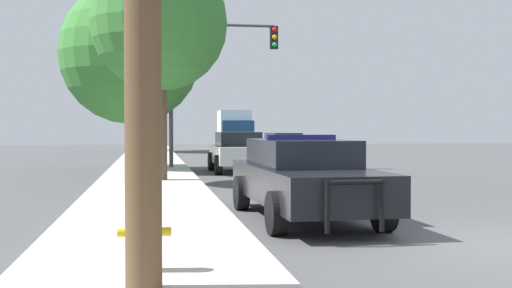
# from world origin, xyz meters

# --- Properties ---
(ground_plane) EXTENTS (110.00, 110.00, 0.00)m
(ground_plane) POSITION_xyz_m (0.00, 0.00, 0.00)
(ground_plane) COLOR #474749
(sidewalk_left) EXTENTS (3.00, 110.00, 0.13)m
(sidewalk_left) POSITION_xyz_m (-5.10, 0.00, 0.07)
(sidewalk_left) COLOR #BCB7AD
(sidewalk_left) RESTS_ON ground_plane
(police_car) EXTENTS (2.13, 5.25, 1.54)m
(police_car) POSITION_xyz_m (-2.30, 3.03, 0.77)
(police_car) COLOR black
(police_car) RESTS_ON ground_plane
(fire_hydrant) EXTENTS (0.57, 0.25, 0.85)m
(fire_hydrant) POSITION_xyz_m (-5.12, -1.34, 0.58)
(fire_hydrant) COLOR gold
(fire_hydrant) RESTS_ON sidewalk_left
(traffic_light) EXTENTS (4.31, 0.35, 5.72)m
(traffic_light) POSITION_xyz_m (-2.62, 16.84, 4.18)
(traffic_light) COLOR #424247
(traffic_light) RESTS_ON sidewalk_left
(car_background_oncoming) EXTENTS (2.13, 4.28, 1.39)m
(car_background_oncoming) POSITION_xyz_m (1.78, 24.15, 0.73)
(car_background_oncoming) COLOR #333856
(car_background_oncoming) RESTS_ON ground_plane
(car_background_distant) EXTENTS (2.19, 4.58, 1.36)m
(car_background_distant) POSITION_xyz_m (1.07, 36.98, 0.74)
(car_background_distant) COLOR maroon
(car_background_distant) RESTS_ON ground_plane
(car_background_midblock) EXTENTS (1.93, 4.07, 1.50)m
(car_background_midblock) POSITION_xyz_m (-1.86, 15.25, 0.79)
(car_background_midblock) COLOR silver
(car_background_midblock) RESTS_ON ground_plane
(box_truck) EXTENTS (2.93, 6.66, 3.07)m
(box_truck) POSITION_xyz_m (1.79, 43.99, 1.64)
(box_truck) COLOR navy
(box_truck) RESTS_ON ground_plane
(tree_sidewalk_mid) EXTENTS (5.40, 5.40, 7.07)m
(tree_sidewalk_mid) POSITION_xyz_m (-5.80, 16.77, 4.49)
(tree_sidewalk_mid) COLOR brown
(tree_sidewalk_mid) RESTS_ON sidewalk_left
(tree_sidewalk_near) EXTENTS (4.01, 4.01, 6.62)m
(tree_sidewalk_near) POSITION_xyz_m (-4.78, 10.73, 4.71)
(tree_sidewalk_near) COLOR brown
(tree_sidewalk_near) RESTS_ON sidewalk_left
(tree_sidewalk_far) EXTENTS (6.26, 6.26, 8.87)m
(tree_sidewalk_far) POSITION_xyz_m (-4.95, 36.15, 5.86)
(tree_sidewalk_far) COLOR brown
(tree_sidewalk_far) RESTS_ON sidewalk_left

